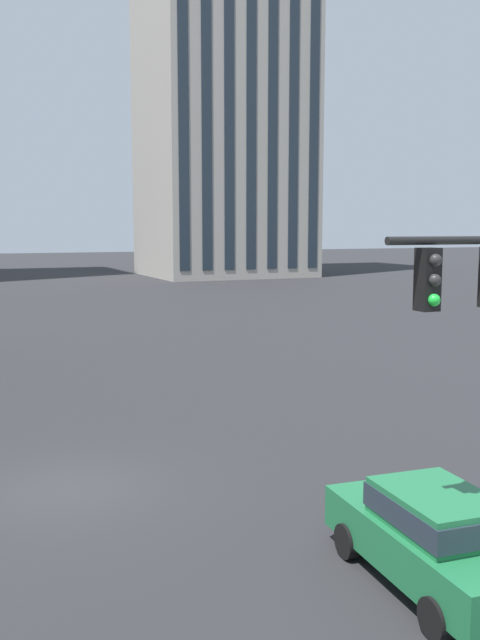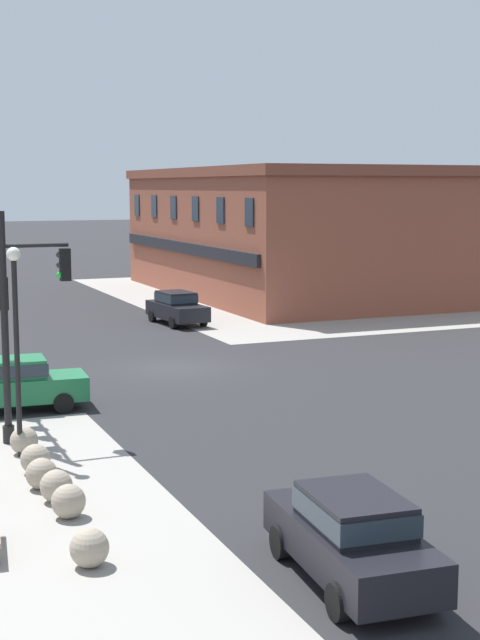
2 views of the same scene
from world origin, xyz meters
The scene contains 14 objects.
ground_plane centered at (0.00, 0.00, 0.00)m, with size 320.00×320.00×0.00m, color #262628.
sidewalk_far_corner centered at (-20.00, 20.00, 0.00)m, with size 32.00×32.00×0.02m, color gray.
traffic_signal_main centered at (7.21, -7.60, 4.32)m, with size 5.56×2.09×6.41m.
bollard_sphere_curb_a centered at (9.83, -7.55, 0.37)m, with size 0.74×0.74×0.74m, color gray.
bollard_sphere_curb_b centered at (11.64, -7.59, 0.37)m, with size 0.74×0.74×0.74m, color gray.
bollard_sphere_curb_c centered at (12.89, -7.68, 0.37)m, with size 0.74×0.74×0.74m, color gray.
bollard_sphere_curb_d centered at (13.93, -7.54, 0.37)m, with size 0.74×0.74×0.74m, color gray.
bollard_sphere_curb_e centered at (15.06, -7.51, 0.37)m, with size 0.74×0.74×0.74m, color gray.
bollard_sphere_curb_f centered at (17.79, -7.72, 0.37)m, with size 0.74×0.74×0.74m, color gray.
street_lamp_corner_near centered at (10.00, -7.69, 3.46)m, with size 0.36×0.36×5.53m.
car_main_northbound_near centered at (4.77, -6.97, 0.92)m, with size 2.12×4.51×1.68m.
car_main_northbound_far centered at (20.27, -3.54, 0.92)m, with size 4.53×2.17×1.68m.
car_main_southbound_near centered at (-11.02, 3.86, 0.92)m, with size 4.53×2.17×1.68m.
storefront_block_near_corner centered at (-21.45, 16.18, 4.12)m, with size 25.40×16.78×8.22m.
Camera 2 is at (34.18, -11.53, 7.06)m, focal length 52.25 mm.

